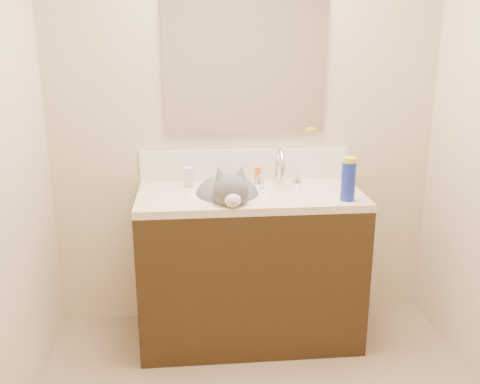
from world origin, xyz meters
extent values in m
cube|color=beige|center=(0.00, 1.25, 1.25)|extent=(2.20, 0.04, 2.50)
cube|color=black|center=(0.00, 0.97, 0.41)|extent=(1.20, 0.55, 0.82)
cube|color=beige|center=(0.00, 0.97, 0.84)|extent=(1.20, 0.55, 0.04)
ellipsoid|color=white|center=(-0.12, 0.94, 0.79)|extent=(0.45, 0.36, 0.14)
cylinder|color=silver|center=(0.18, 1.16, 0.92)|extent=(0.04, 0.04, 0.11)
torus|color=silver|center=(0.18, 1.09, 0.97)|extent=(0.03, 0.20, 0.20)
cylinder|color=silver|center=(0.18, 1.01, 0.94)|extent=(0.03, 0.03, 0.06)
cone|color=silver|center=(0.07, 1.16, 0.89)|extent=(0.06, 0.06, 0.06)
cone|color=silver|center=(0.29, 1.16, 0.89)|extent=(0.06, 0.06, 0.06)
ellipsoid|color=#545154|center=(-0.12, 0.98, 0.83)|extent=(0.36, 0.40, 0.26)
ellipsoid|color=#545154|center=(-0.12, 0.80, 0.92)|extent=(0.19, 0.17, 0.17)
ellipsoid|color=#545154|center=(-0.12, 0.88, 0.89)|extent=(0.14, 0.14, 0.16)
cone|color=#545154|center=(-0.17, 0.82, 1.00)|extent=(0.09, 0.09, 0.11)
cone|color=#545154|center=(-0.06, 0.82, 1.00)|extent=(0.09, 0.09, 0.11)
ellipsoid|color=white|center=(-0.11, 0.72, 0.90)|extent=(0.08, 0.07, 0.07)
ellipsoid|color=white|center=(-0.12, 0.84, 0.84)|extent=(0.13, 0.09, 0.15)
sphere|color=tan|center=(-0.11, 0.69, 0.90)|extent=(0.02, 0.02, 0.02)
cylinder|color=#545154|center=(0.04, 0.97, 0.75)|extent=(0.13, 0.27, 0.05)
cube|color=white|center=(0.00, 1.24, 0.95)|extent=(1.20, 0.02, 0.18)
cube|color=white|center=(0.00, 1.24, 1.54)|extent=(0.90, 0.02, 0.80)
cylinder|color=silver|center=(-0.32, 1.13, 0.91)|extent=(0.08, 0.08, 0.11)
cylinder|color=#F75029|center=(-0.32, 1.13, 0.90)|extent=(0.08, 0.08, 0.04)
cylinder|color=#B7B7BC|center=(-0.04, 1.16, 0.89)|extent=(0.06, 0.06, 0.07)
cylinder|color=orange|center=(0.07, 1.18, 0.91)|extent=(0.05, 0.05, 0.09)
cube|color=silver|center=(0.07, 1.02, 0.86)|extent=(0.02, 0.14, 0.01)
cube|color=#6C9CE5|center=(0.07, 1.02, 0.87)|extent=(0.02, 0.03, 0.02)
cylinder|color=#1828AA|center=(0.48, 0.80, 0.96)|extent=(0.09, 0.09, 0.20)
cylinder|color=yellow|center=(0.48, 0.80, 1.06)|extent=(0.09, 0.09, 0.04)
camera|label=1|loc=(-0.32, -1.74, 1.67)|focal=40.00mm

